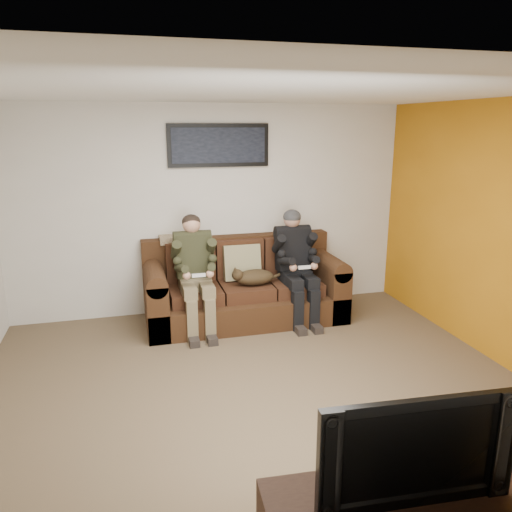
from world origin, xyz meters
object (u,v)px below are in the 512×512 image
object	(u,v)px
sofa	(243,288)
person_left	(195,266)
person_right	(296,259)
framed_poster	(219,145)
cat	(253,277)
television	(408,441)

from	to	relation	value
sofa	person_left	world-z (taller)	person_left
person_right	sofa	bearing A→B (deg)	162.00
sofa	framed_poster	distance (m)	1.78
person_right	cat	world-z (taller)	person_right
sofa	person_right	xyz separation A→B (m)	(0.62, -0.20, 0.39)
person_left	framed_poster	xyz separation A→B (m)	(0.42, 0.58, 1.34)
sofa	framed_poster	bearing A→B (deg)	117.73
person_right	framed_poster	world-z (taller)	framed_poster
framed_poster	television	world-z (taller)	framed_poster
sofa	television	distance (m)	3.81
sofa	person_right	size ratio (longest dim) A/B	1.78
framed_poster	television	size ratio (longest dim) A/B	1.20
sofa	cat	distance (m)	0.31
framed_poster	sofa	bearing A→B (deg)	-62.27
framed_poster	person_left	bearing A→B (deg)	-125.70
sofa	person_left	bearing A→B (deg)	-161.96
person_right	framed_poster	size ratio (longest dim) A/B	1.07
framed_poster	television	xyz separation A→B (m)	(0.17, -4.17, -1.33)
person_left	television	xyz separation A→B (m)	(0.59, -3.58, 0.01)
sofa	person_left	distance (m)	0.76
sofa	person_right	distance (m)	0.76
cat	framed_poster	world-z (taller)	framed_poster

